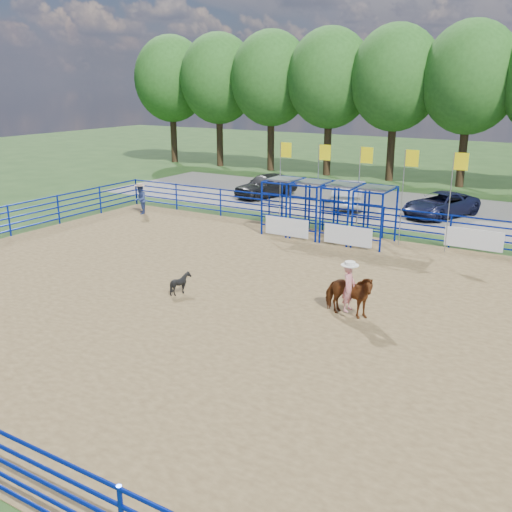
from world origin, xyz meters
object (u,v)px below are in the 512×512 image
Objects in this scene: car_a at (266,185)px; car_c at (441,205)px; spectator_cowboy at (140,199)px; car_b at (350,193)px; horse_and_rider at (349,290)px; calf at (181,283)px.

car_a is 10.75m from car_c.
car_a is at bearing 66.39° from spectator_cowboy.
spectator_cowboy is 0.35× the size of car_b.
horse_and_rider is 16.39m from car_b.
calf is 0.17× the size of car_a.
car_b is 5.10m from car_c.
car_a is at bearing 127.49° from horse_and_rider.
spectator_cowboy is 0.38× the size of car_a.
horse_and_rider is 15.42m from car_c.
horse_and_rider is 19.31m from car_a.
car_a is 5.66m from car_b.
spectator_cowboy reaches higher than car_a.
car_a is at bearing -156.55° from car_c.
car_b reaches higher than car_a.
horse_and_rider reaches higher than car_a.
calf is (-5.60, -1.09, -0.49)m from horse_and_rider.
car_b is at bearing 111.85° from horse_and_rider.
calf is 0.45× the size of spectator_cowboy.
horse_and_rider is 0.53× the size of car_b.
horse_and_rider is 1.51× the size of spectator_cowboy.
spectator_cowboy is at bearing 23.72° from car_b.
horse_and_rider is 0.57× the size of car_a.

